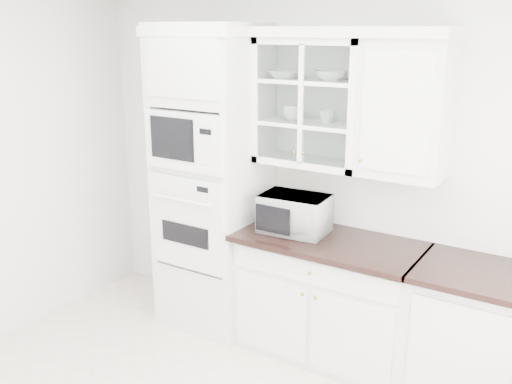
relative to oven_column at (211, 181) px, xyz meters
The scene contains 12 objects.
room_shell 1.37m from the oven_column, 52.79° to the right, with size 4.00×3.50×2.70m.
oven_column is the anchor object (origin of this frame).
base_cabinet_run 1.27m from the oven_column, ahead, with size 1.32×0.67×0.92m.
extra_base_cabinet 2.16m from the oven_column, ahead, with size 0.72×0.67×0.92m.
upper_cabinet_glass 1.03m from the oven_column, 12.10° to the left, with size 0.80×0.33×0.90m.
upper_cabinet_solid 1.60m from the oven_column, ahead, with size 0.55×0.33×0.90m, color white.
crown_molding 1.33m from the oven_column, 11.90° to the left, with size 2.14×0.38×0.07m, color white.
countertop_microwave 0.76m from the oven_column, ahead, with size 0.48×0.40×0.28m, color white.
bowl_a 1.03m from the oven_column, 15.18° to the left, with size 0.22×0.22×0.05m, color white.
bowl_b 1.26m from the oven_column, 11.17° to the left, with size 0.21×0.21×0.07m, color white.
cup_a 0.86m from the oven_column, 14.10° to the left, with size 0.14×0.14×0.11m, color white.
cup_b 1.07m from the oven_column, 10.80° to the left, with size 0.11×0.11×0.10m, color white.
Camera 1 is at (1.87, -2.05, 2.36)m, focal length 40.00 mm.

